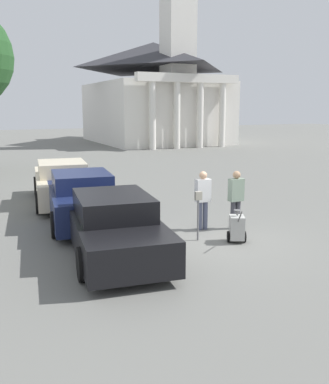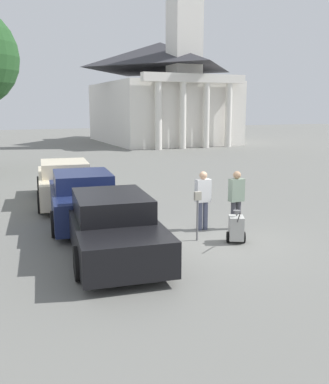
% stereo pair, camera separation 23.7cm
% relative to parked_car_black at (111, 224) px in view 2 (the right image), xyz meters
% --- Properties ---
extents(ground_plane, '(120.00, 120.00, 0.00)m').
position_rel_parked_car_black_xyz_m(ground_plane, '(2.33, -0.11, -0.67)').
color(ground_plane, slate).
extents(parked_car_black, '(2.45, 5.34, 1.44)m').
position_rel_parked_car_black_xyz_m(parked_car_black, '(0.00, 0.00, 0.00)').
color(parked_car_black, black).
rests_on(parked_car_black, ground_plane).
extents(parked_car_navy, '(2.40, 4.92, 1.52)m').
position_rel_parked_car_black_xyz_m(parked_car_navy, '(0.00, 3.02, 0.04)').
color(parked_car_navy, '#19234C').
rests_on(parked_car_navy, ground_plane).
extents(parked_car_cream, '(2.39, 5.07, 1.51)m').
position_rel_parked_car_black_xyz_m(parked_car_cream, '(0.00, 5.94, 0.04)').
color(parked_car_cream, beige).
rests_on(parked_car_cream, ground_plane).
extents(parking_meter, '(0.18, 0.09, 1.29)m').
position_rel_parked_car_black_xyz_m(parking_meter, '(2.29, -0.06, 0.23)').
color(parking_meter, slate).
rests_on(parking_meter, ground_plane).
extents(person_worker, '(0.43, 0.24, 1.67)m').
position_rel_parked_car_black_xyz_m(person_worker, '(2.89, 0.77, 0.27)').
color(person_worker, '#515670').
rests_on(person_worker, ground_plane).
extents(person_supervisor, '(0.42, 0.23, 1.66)m').
position_rel_parked_car_black_xyz_m(person_supervisor, '(3.79, 0.47, 0.27)').
color(person_supervisor, '#3F3F47').
rests_on(person_supervisor, ground_plane).
extents(equipment_cart, '(0.63, 0.97, 1.00)m').
position_rel_parked_car_black_xyz_m(equipment_cart, '(3.13, -0.60, -0.29)').
color(equipment_cart, '#B2B2AD').
rests_on(equipment_cart, ground_plane).
extents(church, '(11.10, 14.75, 23.52)m').
position_rel_parked_car_black_xyz_m(church, '(13.82, 29.56, 4.68)').
color(church, silver).
rests_on(church, ground_plane).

